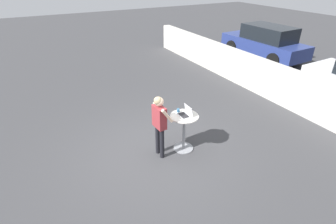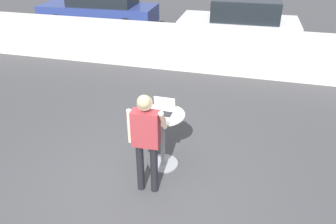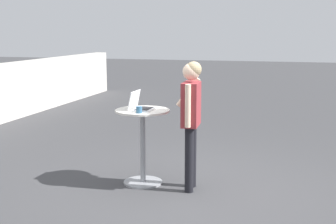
% 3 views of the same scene
% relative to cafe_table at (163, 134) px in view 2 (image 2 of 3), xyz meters
% --- Properties ---
extents(ground_plane, '(50.00, 50.00, 0.00)m').
position_rel_cafe_table_xyz_m(ground_plane, '(-0.17, -0.67, -0.61)').
color(ground_plane, '#3D3D3F').
extents(pavement_kerb, '(17.68, 0.35, 1.26)m').
position_rel_cafe_table_xyz_m(pavement_kerb, '(-0.17, 4.34, 0.02)').
color(pavement_kerb, beige).
rests_on(pavement_kerb, ground_plane).
extents(cafe_table, '(0.70, 0.70, 0.98)m').
position_rel_cafe_table_xyz_m(cafe_table, '(0.00, 0.00, 0.00)').
color(cafe_table, gray).
rests_on(cafe_table, ground_plane).
extents(laptop, '(0.35, 0.28, 0.24)m').
position_rel_cafe_table_xyz_m(laptop, '(0.00, 0.03, 0.43)').
color(laptop, silver).
rests_on(laptop, cafe_table).
extents(coffee_mug, '(0.11, 0.08, 0.08)m').
position_rel_cafe_table_xyz_m(coffee_mug, '(-0.24, -0.04, 0.41)').
color(coffee_mug, '#336084').
rests_on(coffee_mug, cafe_table).
extents(standing_person, '(0.53, 0.37, 1.62)m').
position_rel_cafe_table_xyz_m(standing_person, '(-0.06, -0.65, 0.41)').
color(standing_person, black).
rests_on(standing_person, ground_plane).
extents(parked_car_near_street, '(4.53, 1.93, 1.66)m').
position_rel_cafe_table_xyz_m(parked_car_near_street, '(-4.69, 7.69, 0.23)').
color(parked_car_near_street, navy).
rests_on(parked_car_near_street, ground_plane).
extents(parked_car_further_down, '(3.90, 2.05, 1.59)m').
position_rel_cafe_table_xyz_m(parked_car_further_down, '(0.74, 6.94, 0.18)').
color(parked_car_further_down, silver).
rests_on(parked_car_further_down, ground_plane).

